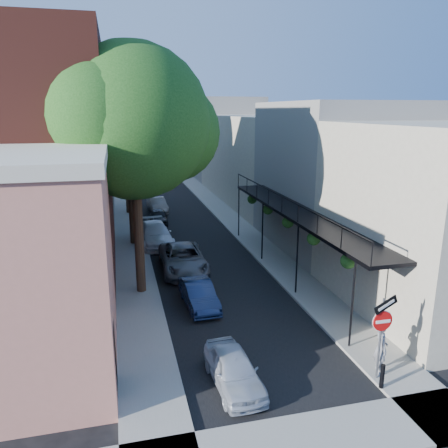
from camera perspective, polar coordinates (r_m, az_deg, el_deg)
ground at (r=13.83m, az=9.63°, el=-23.60°), size 160.00×160.00×0.00m
road_surface at (r=41.02m, az=-7.11°, el=2.59°), size 6.00×64.00×0.01m
sidewalk_left at (r=40.76m, az=-12.71°, el=2.34°), size 2.00×64.00×0.12m
sidewalk_right at (r=41.65m, az=-1.64°, el=2.96°), size 2.00×64.00×0.12m
sidewalk_cross at (r=13.10m, az=11.55°, el=-25.93°), size 12.00×2.00×0.12m
buildings_left at (r=39.07m, az=-20.93°, el=8.47°), size 10.10×59.10×12.00m
buildings_right at (r=41.84m, az=5.25°, el=9.01°), size 9.80×55.00×10.00m
sign_post at (r=14.83m, az=19.98°, el=-12.21°), size 0.89×0.17×2.99m
bollard at (r=15.15m, az=19.96°, el=-18.19°), size 0.14×0.14×0.80m
oak_near at (r=20.17m, az=-10.57°, el=12.61°), size 7.48×6.80×11.42m
oak_mid at (r=28.15m, az=-11.64°, el=11.41°), size 6.60×6.00×10.20m
oak_far at (r=37.15m, az=-12.29°, el=13.96°), size 7.70×7.00×11.90m
parked_car_a at (r=14.55m, az=1.27°, el=-18.45°), size 1.53×3.42×1.14m
parked_car_b at (r=19.68m, az=-3.31°, el=-9.17°), size 1.39×3.53×1.14m
parked_car_c at (r=23.83m, az=-5.35°, el=-4.55°), size 2.40×5.08×1.40m
parked_car_d at (r=28.69m, az=-8.97°, el=-1.32°), size 2.21×4.93×1.40m
parked_car_e at (r=33.93m, az=-8.54°, el=0.94°), size 1.50×3.33×1.11m
parked_car_f at (r=37.87m, az=-8.70°, el=2.46°), size 1.63×3.83×1.23m
pedestrian at (r=15.63m, az=19.80°, el=-14.96°), size 0.60×0.75×1.80m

